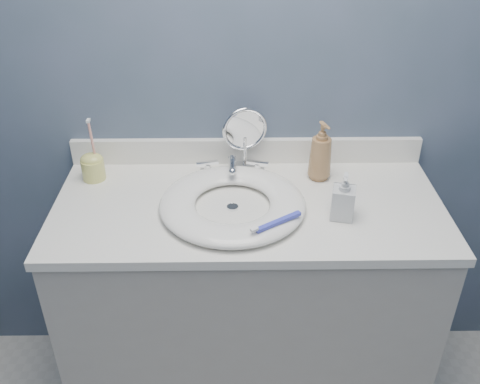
{
  "coord_description": "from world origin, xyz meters",
  "views": [
    {
      "loc": [
        -0.05,
        -0.42,
        1.81
      ],
      "look_at": [
        -0.03,
        0.94,
        0.94
      ],
      "focal_mm": 40.0,
      "sensor_mm": 36.0,
      "label": 1
    }
  ],
  "objects_px": {
    "soap_bottle_amber": "(321,151)",
    "toothbrush_holder": "(93,165)",
    "makeup_mirror": "(245,136)",
    "soap_bottle_clear": "(344,196)"
  },
  "relations": [
    {
      "from": "soap_bottle_amber",
      "to": "toothbrush_holder",
      "type": "bearing_deg",
      "value": 159.55
    },
    {
      "from": "makeup_mirror",
      "to": "soap_bottle_clear",
      "type": "distance_m",
      "value": 0.42
    },
    {
      "from": "soap_bottle_amber",
      "to": "makeup_mirror",
      "type": "bearing_deg",
      "value": 145.11
    },
    {
      "from": "makeup_mirror",
      "to": "soap_bottle_clear",
      "type": "xyz_separation_m",
      "value": [
        0.29,
        -0.3,
        -0.05
      ]
    },
    {
      "from": "makeup_mirror",
      "to": "toothbrush_holder",
      "type": "bearing_deg",
      "value": 172.73
    },
    {
      "from": "soap_bottle_amber",
      "to": "toothbrush_holder",
      "type": "xyz_separation_m",
      "value": [
        -0.76,
        0.0,
        -0.05
      ]
    },
    {
      "from": "toothbrush_holder",
      "to": "soap_bottle_amber",
      "type": "bearing_deg",
      "value": -0.3
    },
    {
      "from": "makeup_mirror",
      "to": "toothbrush_holder",
      "type": "xyz_separation_m",
      "value": [
        -0.51,
        -0.06,
        -0.07
      ]
    },
    {
      "from": "makeup_mirror",
      "to": "toothbrush_holder",
      "type": "relative_size",
      "value": 1.04
    },
    {
      "from": "soap_bottle_amber",
      "to": "soap_bottle_clear",
      "type": "distance_m",
      "value": 0.24
    }
  ]
}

